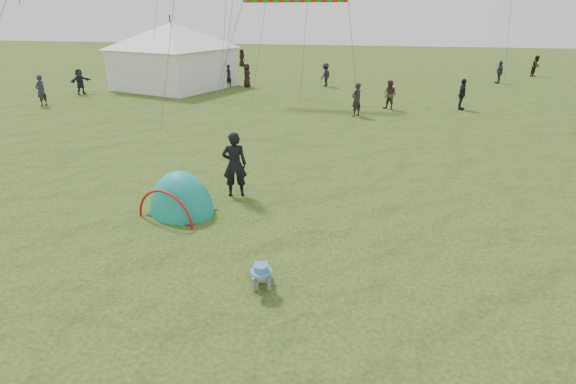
% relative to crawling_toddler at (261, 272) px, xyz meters
% --- Properties ---
extents(ground, '(140.00, 140.00, 0.00)m').
position_rel_crawling_toddler_xyz_m(ground, '(-0.73, -0.19, -0.30)').
color(ground, '#213A0A').
extents(crawling_toddler, '(0.75, 0.91, 0.60)m').
position_rel_crawling_toddler_xyz_m(crawling_toddler, '(0.00, 0.00, 0.00)').
color(crawling_toddler, black).
rests_on(crawling_toddler, ground).
extents(popup_tent, '(2.12, 1.89, 2.33)m').
position_rel_crawling_toddler_xyz_m(popup_tent, '(-2.99, 2.89, -0.30)').
color(popup_tent, '#009392').
rests_on(popup_tent, ground).
extents(standing_adult, '(0.80, 0.65, 1.90)m').
position_rel_crawling_toddler_xyz_m(standing_adult, '(-1.96, 4.37, 0.65)').
color(standing_adult, black).
rests_on(standing_adult, ground).
extents(event_marquee, '(8.51, 8.51, 4.69)m').
position_rel_crawling_toddler_xyz_m(event_marquee, '(-12.50, 22.81, 2.04)').
color(event_marquee, white).
rests_on(event_marquee, ground).
extents(crowd_person_0, '(0.70, 0.73, 1.68)m').
position_rel_crawling_toddler_xyz_m(crowd_person_0, '(0.70, 16.00, 0.54)').
color(crowd_person_0, black).
rests_on(crowd_person_0, ground).
extents(crowd_person_1, '(1.02, 1.04, 1.70)m').
position_rel_crawling_toddler_xyz_m(crowd_person_1, '(14.20, 34.62, 0.55)').
color(crowd_person_1, black).
rests_on(crowd_person_1, ground).
extents(crowd_person_2, '(0.69, 1.06, 1.67)m').
position_rel_crawling_toddler_xyz_m(crowd_person_2, '(6.22, 18.90, 0.53)').
color(crowd_person_2, black).
rests_on(crowd_person_2, ground).
extents(crowd_person_3, '(1.26, 0.89, 1.77)m').
position_rel_crawling_toddler_xyz_m(crowd_person_3, '(-15.52, 29.29, 0.58)').
color(crowd_person_3, '#272830').
rests_on(crowd_person_3, ground).
extents(crowd_person_4, '(0.95, 0.90, 1.63)m').
position_rel_crawling_toddler_xyz_m(crowd_person_4, '(-12.04, 36.96, 0.51)').
color(crowd_person_4, black).
rests_on(crowd_person_4, ground).
extents(crowd_person_5, '(0.99, 1.58, 1.62)m').
position_rel_crawling_toddler_xyz_m(crowd_person_5, '(-17.33, 18.98, 0.51)').
color(crowd_person_5, '#212736').
rests_on(crowd_person_5, ground).
extents(crowd_person_6, '(0.60, 0.69, 1.58)m').
position_rel_crawling_toddler_xyz_m(crowd_person_6, '(-8.89, 23.77, 0.49)').
color(crowd_person_6, black).
rests_on(crowd_person_6, ground).
extents(crowd_person_7, '(0.99, 0.92, 1.63)m').
position_rel_crawling_toddler_xyz_m(crowd_person_7, '(-13.30, 24.95, 0.51)').
color(crowd_person_7, '#45322E').
rests_on(crowd_person_7, ground).
extents(crowd_person_8, '(0.57, 1.02, 1.65)m').
position_rel_crawling_toddler_xyz_m(crowd_person_8, '(10.39, 29.87, 0.52)').
color(crowd_person_8, '#293841').
rests_on(crowd_person_8, ground).
extents(crowd_person_10, '(0.52, 0.80, 1.63)m').
position_rel_crawling_toddler_xyz_m(crowd_person_10, '(-7.63, 24.20, 0.52)').
color(crowd_person_10, black).
rests_on(crowd_person_10, ground).
extents(crowd_person_12, '(0.45, 0.66, 1.73)m').
position_rel_crawling_toddler_xyz_m(crowd_person_12, '(-17.05, 15.07, 0.56)').
color(crowd_person_12, '#292935').
rests_on(crowd_person_12, ground).
extents(crowd_person_13, '(0.97, 0.92, 1.59)m').
position_rel_crawling_toddler_xyz_m(crowd_person_13, '(2.37, 18.12, 0.49)').
color(crowd_person_13, '#44362B').
rests_on(crowd_person_13, ground).
extents(crowd_person_15, '(0.96, 1.21, 1.63)m').
position_rel_crawling_toddler_xyz_m(crowd_person_15, '(-2.19, 25.72, 0.51)').
color(crowd_person_15, black).
rests_on(crowd_person_15, ground).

